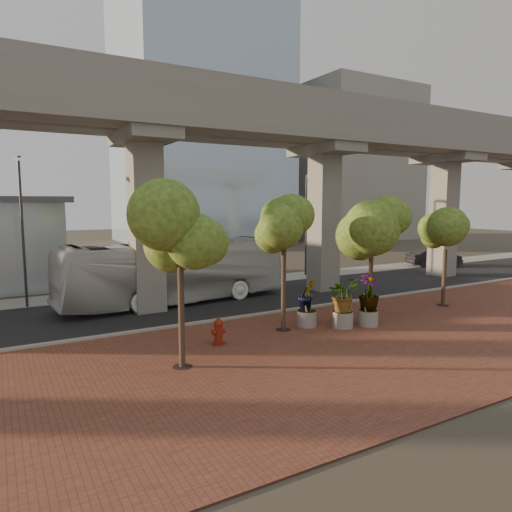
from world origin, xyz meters
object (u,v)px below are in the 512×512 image
transit_bus (175,272)px  planter_front (343,297)px  parked_car (434,258)px  fire_hydrant (219,331)px

transit_bus → planter_front: size_ratio=5.61×
transit_bus → parked_car: size_ratio=2.73×
transit_bus → fire_hydrant: 8.74m
transit_bus → parked_car: 26.27m
transit_bus → planter_front: 10.38m
planter_front → parked_car: bearing=29.5°
parked_car → planter_front: size_ratio=2.05×
fire_hydrant → planter_front: 6.27m
transit_bus → fire_hydrant: transit_bus is taller
transit_bus → parked_car: (26.09, 2.87, -1.07)m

